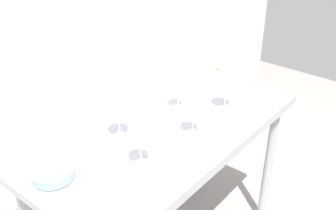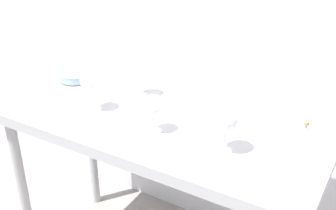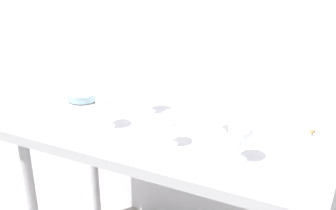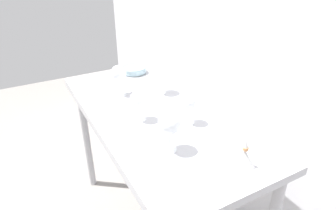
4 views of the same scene
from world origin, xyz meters
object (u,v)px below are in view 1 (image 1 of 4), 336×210
object	(u,v)px
wine_glass_near_left	(140,138)
tasting_bowl	(53,173)
wine_glass_far_left	(118,113)
decanter_funnel	(217,75)
wine_glass_near_center	(193,113)
tasting_sheet_upper	(104,155)
wine_glass_far_right	(178,88)
wine_glass_near_right	(227,85)

from	to	relation	value
wine_glass_near_left	tasting_bowl	size ratio (longest dim) A/B	1.07
tasting_bowl	wine_glass_near_left	bearing A→B (deg)	-36.90
wine_glass_far_left	decanter_funnel	world-z (taller)	wine_glass_far_left
wine_glass_far_left	wine_glass_near_left	world-z (taller)	wine_glass_near_left
wine_glass_near_left	decanter_funnel	size ratio (longest dim) A/B	1.40
wine_glass_near_center	tasting_sheet_upper	xyz separation A→B (m)	(-0.38, 0.19, -0.11)
decanter_funnel	wine_glass_far_right	bearing A→B (deg)	-177.93
wine_glass_near_center	decanter_funnel	size ratio (longest dim) A/B	1.21
wine_glass_near_center	wine_glass_near_left	size ratio (longest dim) A/B	0.87
wine_glass_far_right	wine_glass_near_left	world-z (taller)	wine_glass_near_left
wine_glass_far_left	tasting_bowl	size ratio (longest dim) A/B	1.02
wine_glass_near_left	decanter_funnel	bearing A→B (deg)	12.56
wine_glass_near_left	decanter_funnel	distance (m)	0.88
decanter_funnel	wine_glass_near_center	bearing A→B (deg)	-158.22
tasting_sheet_upper	wine_glass_near_center	bearing A→B (deg)	-59.66
wine_glass_near_right	wine_glass_near_left	world-z (taller)	wine_glass_near_right
tasting_bowl	wine_glass_far_right	bearing A→B (deg)	-2.55
wine_glass_near_center	wine_glass_far_left	size ratio (longest dim) A/B	0.90
wine_glass_far_right	decanter_funnel	size ratio (longest dim) A/B	1.21
wine_glass_far_right	wine_glass_near_right	xyz separation A→B (m)	(0.15, -0.19, 0.02)
wine_glass_near_right	tasting_sheet_upper	size ratio (longest dim) A/B	0.87
wine_glass_near_center	decanter_funnel	world-z (taller)	wine_glass_near_center
tasting_sheet_upper	wine_glass_far_right	bearing A→B (deg)	-31.99
wine_glass_far_right	tasting_bowl	distance (m)	0.75
wine_glass_near_right	tasting_bowl	distance (m)	0.93
wine_glass_far_right	wine_glass_near_right	distance (m)	0.24
wine_glass_near_center	wine_glass_near_right	size ratio (longest dim) A/B	0.85
tasting_sheet_upper	tasting_bowl	size ratio (longest dim) A/B	1.24
wine_glass_near_center	wine_glass_far_left	distance (m)	0.33
wine_glass_far_left	decanter_funnel	distance (m)	0.76
wine_glass_near_center	wine_glass_far_right	size ratio (longest dim) A/B	1.00
wine_glass_far_left	wine_glass_near_center	bearing A→B (deg)	-46.88
wine_glass_near_center	wine_glass_near_left	xyz separation A→B (m)	(-0.32, 0.02, 0.02)
wine_glass_far_right	decanter_funnel	bearing A→B (deg)	2.07
wine_glass_near_center	tasting_sheet_upper	distance (m)	0.44
wine_glass_near_left	decanter_funnel	world-z (taller)	wine_glass_near_left
wine_glass_near_left	tasting_sheet_upper	xyz separation A→B (m)	(-0.05, 0.17, -0.13)
wine_glass_near_center	wine_glass_far_right	distance (m)	0.25
wine_glass_far_right	wine_glass_near_right	world-z (taller)	wine_glass_near_right
tasting_bowl	wine_glass_far_left	bearing A→B (deg)	1.78
wine_glass_far_right	tasting_sheet_upper	distance (m)	0.53
tasting_sheet_upper	wine_glass_near_right	bearing A→B (deg)	-47.92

